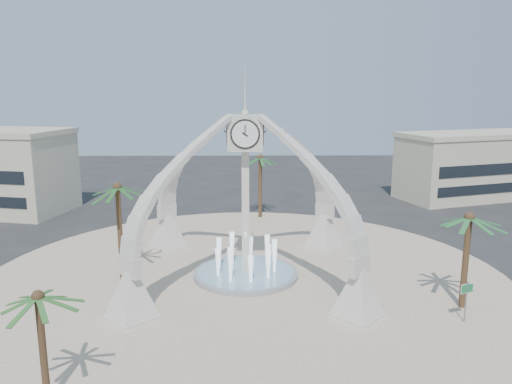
{
  "coord_description": "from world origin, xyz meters",
  "views": [
    {
      "loc": [
        0.24,
        -36.14,
        14.22
      ],
      "look_at": [
        0.81,
        2.0,
        6.24
      ],
      "focal_mm": 35.0,
      "sensor_mm": 36.0,
      "label": 1
    }
  ],
  "objects_px": {
    "palm_west": "(117,189)",
    "clock_tower": "(245,194)",
    "street_sign": "(467,294)",
    "palm_south": "(38,298)",
    "fountain": "(246,273)",
    "palm_east": "(469,219)",
    "palm_north": "(260,159)"
  },
  "relations": [
    {
      "from": "palm_east",
      "to": "palm_west",
      "type": "height_order",
      "value": "palm_west"
    },
    {
      "from": "palm_east",
      "to": "street_sign",
      "type": "relative_size",
      "value": 2.61
    },
    {
      "from": "palm_north",
      "to": "palm_south",
      "type": "relative_size",
      "value": 1.27
    },
    {
      "from": "palm_west",
      "to": "fountain",
      "type": "bearing_deg",
      "value": 2.18
    },
    {
      "from": "fountain",
      "to": "street_sign",
      "type": "xyz_separation_m",
      "value": [
        13.54,
        -7.82,
        1.62
      ]
    },
    {
      "from": "palm_west",
      "to": "palm_north",
      "type": "relative_size",
      "value": 1.05
    },
    {
      "from": "clock_tower",
      "to": "fountain",
      "type": "relative_size",
      "value": 2.24
    },
    {
      "from": "clock_tower",
      "to": "palm_south",
      "type": "height_order",
      "value": "clock_tower"
    },
    {
      "from": "street_sign",
      "to": "fountain",
      "type": "bearing_deg",
      "value": 127.92
    },
    {
      "from": "palm_south",
      "to": "street_sign",
      "type": "relative_size",
      "value": 2.22
    },
    {
      "from": "palm_north",
      "to": "street_sign",
      "type": "bearing_deg",
      "value": -64.98
    },
    {
      "from": "palm_west",
      "to": "palm_south",
      "type": "height_order",
      "value": "palm_west"
    },
    {
      "from": "clock_tower",
      "to": "palm_east",
      "type": "distance_m",
      "value": 15.37
    },
    {
      "from": "fountain",
      "to": "palm_north",
      "type": "xyz_separation_m",
      "value": [
        1.52,
        17.94,
        6.35
      ]
    },
    {
      "from": "fountain",
      "to": "palm_west",
      "type": "bearing_deg",
      "value": -177.82
    },
    {
      "from": "fountain",
      "to": "palm_south",
      "type": "xyz_separation_m",
      "value": [
        -9.02,
        -15.58,
        4.9
      ]
    },
    {
      "from": "palm_south",
      "to": "street_sign",
      "type": "distance_m",
      "value": 24.08
    },
    {
      "from": "palm_west",
      "to": "clock_tower",
      "type": "bearing_deg",
      "value": 2.18
    },
    {
      "from": "palm_east",
      "to": "street_sign",
      "type": "height_order",
      "value": "palm_east"
    },
    {
      "from": "clock_tower",
      "to": "palm_south",
      "type": "relative_size",
      "value": 3.03
    },
    {
      "from": "clock_tower",
      "to": "palm_south",
      "type": "distance_m",
      "value": 18.05
    },
    {
      "from": "clock_tower",
      "to": "street_sign",
      "type": "xyz_separation_m",
      "value": [
        13.54,
        -7.82,
        -4.58
      ]
    },
    {
      "from": "street_sign",
      "to": "palm_west",
      "type": "bearing_deg",
      "value": 139.87
    },
    {
      "from": "palm_west",
      "to": "palm_south",
      "type": "distance_m",
      "value": 15.33
    },
    {
      "from": "fountain",
      "to": "palm_west",
      "type": "distance_m",
      "value": 11.52
    },
    {
      "from": "palm_west",
      "to": "palm_north",
      "type": "distance_m",
      "value": 21.28
    },
    {
      "from": "palm_north",
      "to": "palm_south",
      "type": "xyz_separation_m",
      "value": [
        -10.54,
        -33.51,
        -1.46
      ]
    },
    {
      "from": "palm_east",
      "to": "palm_south",
      "type": "bearing_deg",
      "value": -157.0
    },
    {
      "from": "clock_tower",
      "to": "palm_north",
      "type": "xyz_separation_m",
      "value": [
        1.52,
        17.94,
        0.15
      ]
    },
    {
      "from": "clock_tower",
      "to": "palm_west",
      "type": "bearing_deg",
      "value": -177.82
    },
    {
      "from": "street_sign",
      "to": "palm_east",
      "type": "bearing_deg",
      "value": 48.97
    },
    {
      "from": "fountain",
      "to": "palm_east",
      "type": "distance_m",
      "value": 16.41
    }
  ]
}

